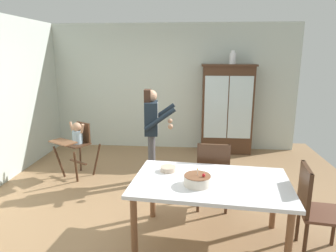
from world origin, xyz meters
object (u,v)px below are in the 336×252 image
object	(u,v)px
china_cabinet	(227,109)
adult_person	(152,125)
ceramic_vase	(233,58)
birthday_cake	(197,180)
dining_chair_far_side	(213,171)
serving_bowl	(168,169)
high_chair_with_toddler	(77,140)
dining_chair_right_end	(313,204)
dining_table	(211,188)

from	to	relation	value
china_cabinet	adult_person	world-z (taller)	china_cabinet
ceramic_vase	birthday_cake	bearing A→B (deg)	-101.99
birthday_cake	dining_chair_far_side	xyz separation A→B (m)	(0.22, 0.84, -0.24)
china_cabinet	serving_bowl	world-z (taller)	china_cabinet
ceramic_vase	high_chair_with_toddler	size ratio (longest dim) A/B	0.28
ceramic_vase	serving_bowl	distance (m)	3.43
ceramic_vase	adult_person	xyz separation A→B (m)	(-1.43, -1.68, -1.01)
china_cabinet	dining_chair_right_end	world-z (taller)	china_cabinet
dining_chair_far_side	dining_table	bearing A→B (deg)	87.24
china_cabinet	serving_bowl	bearing A→B (deg)	-107.99
high_chair_with_toddler	adult_person	world-z (taller)	adult_person
adult_person	high_chair_with_toddler	bearing A→B (deg)	79.34
ceramic_vase	adult_person	distance (m)	2.43
adult_person	dining_chair_far_side	world-z (taller)	adult_person
dining_chair_right_end	high_chair_with_toddler	bearing A→B (deg)	68.44
high_chair_with_toddler	adult_person	size ratio (longest dim) A/B	0.62
dining_table	birthday_cake	size ratio (longest dim) A/B	6.27
birthday_cake	dining_table	bearing A→B (deg)	38.86
serving_bowl	dining_table	bearing A→B (deg)	-25.92
china_cabinet	dining_chair_right_end	distance (m)	3.42
birthday_cake	adult_person	bearing A→B (deg)	112.59
high_chair_with_toddler	serving_bowl	world-z (taller)	high_chair_with_toddler
adult_person	dining_table	xyz separation A→B (m)	(0.86, -1.58, -0.31)
china_cabinet	dining_table	xyz separation A→B (m)	(-0.50, -3.26, -0.28)
birthday_cake	serving_bowl	distance (m)	0.49
china_cabinet	serving_bowl	distance (m)	3.19
adult_person	dining_chair_right_end	bearing A→B (deg)	-136.52
serving_bowl	dining_chair_far_side	bearing A→B (deg)	41.61
serving_bowl	dining_chair_right_end	bearing A→B (deg)	-11.97
dining_table	dining_chair_far_side	xyz separation A→B (m)	(0.07, 0.72, -0.10)
high_chair_with_toddler	adult_person	distance (m)	1.34
ceramic_vase	dining_chair_far_side	bearing A→B (deg)	-101.15
high_chair_with_toddler	china_cabinet	bearing A→B (deg)	60.87
adult_person	dining_table	bearing A→B (deg)	-156.83
dining_chair_far_side	birthday_cake	bearing A→B (deg)	78.26
dining_table	dining_chair_right_end	bearing A→B (deg)	-4.92
dining_table	dining_chair_right_end	distance (m)	1.06
high_chair_with_toddler	dining_table	distance (m)	2.75
ceramic_vase	dining_table	xyz separation A→B (m)	(-0.57, -3.26, -1.32)
adult_person	dining_chair_right_end	world-z (taller)	adult_person
china_cabinet	high_chair_with_toddler	xyz separation A→B (m)	(-2.66, -1.55, -0.28)
birthday_cake	dining_chair_far_side	distance (m)	0.90
ceramic_vase	dining_table	world-z (taller)	ceramic_vase
ceramic_vase	adult_person	bearing A→B (deg)	-130.31
high_chair_with_toddler	dining_table	xyz separation A→B (m)	(2.16, -1.71, 0.00)
birthday_cake	ceramic_vase	bearing A→B (deg)	78.01
birthday_cake	serving_bowl	world-z (taller)	birthday_cake
ceramic_vase	adult_person	size ratio (longest dim) A/B	0.18
high_chair_with_toddler	birthday_cake	distance (m)	2.72
china_cabinet	high_chair_with_toddler	size ratio (longest dim) A/B	1.96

